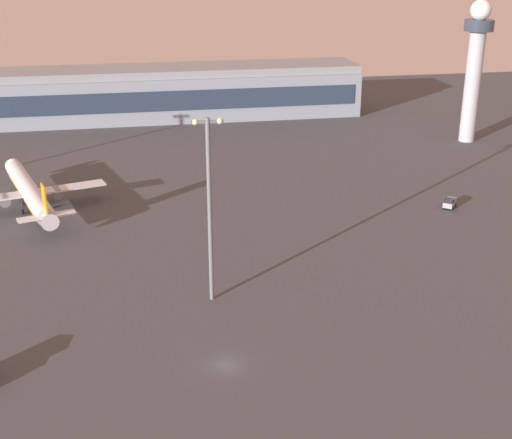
# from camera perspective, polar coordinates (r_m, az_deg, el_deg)

# --- Properties ---
(ground_plane) EXTENTS (416.00, 416.00, 0.00)m
(ground_plane) POSITION_cam_1_polar(r_m,az_deg,el_deg) (96.24, -2.52, -11.77)
(ground_plane) COLOR #424449
(terminal_building) EXTENTS (121.70, 22.40, 16.40)m
(terminal_building) POSITION_cam_1_polar(r_m,az_deg,el_deg) (231.90, -6.93, 10.25)
(terminal_building) COLOR gray
(terminal_building) RESTS_ON ground
(control_tower) EXTENTS (8.00, 8.00, 39.19)m
(control_tower) POSITION_cam_1_polar(r_m,az_deg,el_deg) (207.63, 17.44, 12.20)
(control_tower) COLOR #A8A8B2
(control_tower) RESTS_ON ground
(airplane_far_stand) EXTENTS (31.58, 40.20, 10.53)m
(airplane_far_stand) POSITION_cam_1_polar(r_m,az_deg,el_deg) (155.66, -17.97, 2.16)
(airplane_far_stand) COLOR silver
(airplane_far_stand) RESTS_ON ground
(baggage_tractor) EXTENTS (4.16, 4.44, 2.25)m
(baggage_tractor) POSITION_cam_1_polar(r_m,az_deg,el_deg) (155.70, 15.53, 1.34)
(baggage_tractor) COLOR gray
(baggage_tractor) RESTS_ON ground
(apron_light_central) EXTENTS (4.80, 0.90, 29.50)m
(apron_light_central) POSITION_cam_1_polar(r_m,az_deg,el_deg) (105.91, -3.82, 1.51)
(apron_light_central) COLOR slate
(apron_light_central) RESTS_ON ground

